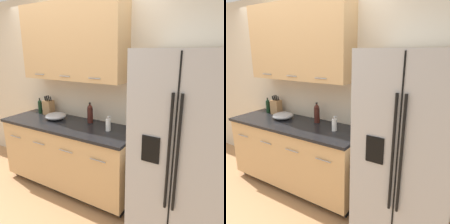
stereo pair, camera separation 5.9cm
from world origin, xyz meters
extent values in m
plane|color=#B27F51|center=(0.00, 0.00, 0.00)|extent=(14.00, 14.00, 0.00)
cube|color=beige|center=(0.00, 1.04, 1.30)|extent=(10.00, 0.05, 2.60)
cube|color=tan|center=(0.07, 0.85, 1.95)|extent=(1.48, 0.32, 0.94)
cylinder|color=#99999E|center=(-0.37, 0.68, 1.55)|extent=(0.16, 0.01, 0.01)
cylinder|color=#99999E|center=(0.07, 0.68, 1.55)|extent=(0.16, 0.01, 0.01)
cylinder|color=#99999E|center=(0.52, 0.68, 1.55)|extent=(0.16, 0.01, 0.01)
cube|color=black|center=(0.07, 0.73, 0.04)|extent=(1.84, 0.54, 0.09)
cube|color=tan|center=(0.07, 0.69, 0.49)|extent=(1.88, 0.62, 0.80)
cube|color=black|center=(0.07, 0.68, 0.91)|extent=(1.91, 0.64, 0.03)
cylinder|color=#99999E|center=(-0.61, 0.37, 0.71)|extent=(0.20, 0.01, 0.01)
cylinder|color=#99999E|center=(-0.15, 0.37, 0.71)|extent=(0.20, 0.01, 0.01)
cylinder|color=#99999E|center=(0.30, 0.37, 0.71)|extent=(0.20, 0.01, 0.01)
cylinder|color=#99999E|center=(0.75, 0.37, 0.71)|extent=(0.20, 0.01, 0.01)
cube|color=#B2B2B5|center=(1.57, 0.64, 0.94)|extent=(0.87, 0.73, 1.87)
cube|color=black|center=(1.57, 0.27, 0.94)|extent=(0.01, 0.01, 1.84)
cylinder|color=black|center=(1.53, 0.26, 1.03)|extent=(0.02, 0.02, 1.03)
cylinder|color=black|center=(1.60, 0.26, 1.03)|extent=(0.02, 0.02, 1.03)
cube|color=black|center=(1.37, 0.27, 1.03)|extent=(0.16, 0.01, 0.24)
cube|color=#A87A4C|center=(-0.46, 0.88, 1.03)|extent=(0.14, 0.11, 0.21)
cylinder|color=black|center=(-0.50, 0.89, 1.17)|extent=(0.02, 0.03, 0.07)
cylinder|color=black|center=(-0.50, 0.86, 1.17)|extent=(0.02, 0.03, 0.07)
cylinder|color=black|center=(-0.46, 0.89, 1.18)|extent=(0.02, 0.03, 0.08)
cylinder|color=black|center=(-0.46, 0.86, 1.17)|extent=(0.01, 0.03, 0.07)
cylinder|color=black|center=(-0.42, 0.89, 1.17)|extent=(0.01, 0.03, 0.06)
cylinder|color=black|center=(-0.42, 0.86, 1.17)|extent=(0.02, 0.03, 0.07)
cylinder|color=#3D1914|center=(0.31, 0.87, 1.02)|extent=(0.08, 0.08, 0.19)
sphere|color=#3D1914|center=(0.31, 0.87, 1.13)|extent=(0.07, 0.07, 0.07)
cylinder|color=#3D1914|center=(0.31, 0.87, 1.15)|extent=(0.02, 0.02, 0.07)
cylinder|color=black|center=(0.31, 0.87, 1.19)|extent=(0.03, 0.03, 0.02)
cylinder|color=white|center=(0.68, 0.72, 1.00)|extent=(0.06, 0.06, 0.14)
cylinder|color=#B2B2B5|center=(0.68, 0.72, 1.09)|extent=(0.02, 0.02, 0.04)
cylinder|color=#B2B2B5|center=(0.69, 0.72, 1.11)|extent=(0.04, 0.01, 0.01)
cylinder|color=black|center=(-0.62, 0.86, 1.01)|extent=(0.06, 0.06, 0.16)
sphere|color=black|center=(-0.62, 0.86, 1.10)|extent=(0.06, 0.06, 0.06)
cylinder|color=black|center=(-0.62, 0.86, 1.12)|extent=(0.02, 0.02, 0.06)
cylinder|color=black|center=(-0.62, 0.86, 1.15)|extent=(0.02, 0.02, 0.01)
ellipsoid|color=#A3A3A5|center=(-0.20, 0.75, 0.97)|extent=(0.29, 0.29, 0.09)
camera|label=1|loc=(1.95, -1.39, 1.85)|focal=35.00mm
camera|label=2|loc=(2.00, -1.36, 1.85)|focal=35.00mm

